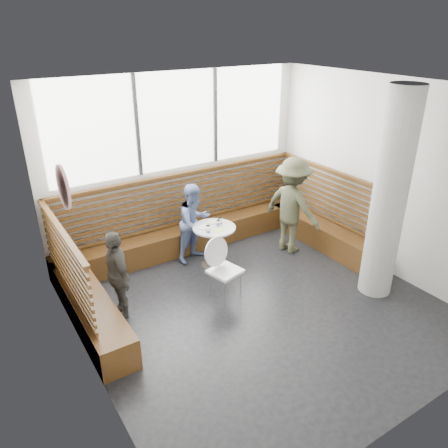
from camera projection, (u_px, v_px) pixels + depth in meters
room at (263, 210)px, 5.93m from camera, size 5.00×5.00×3.20m
booth at (201, 239)px, 7.79m from camera, size 5.00×2.50×1.44m
concrete_column at (389, 197)px, 6.37m from camera, size 0.50×0.50×3.20m
wall_art at (63, 187)px, 4.73m from camera, size 0.03×0.50×0.50m
cafe_table at (214, 238)px, 7.50m from camera, size 0.74×0.74×0.76m
cafe_chair at (222, 264)px, 6.66m from camera, size 0.47×0.46×0.97m
adult_man at (292, 206)px, 7.90m from camera, size 0.90×1.27×1.79m
child_back at (195, 223)px, 7.67m from camera, size 0.81×0.71×1.42m
child_left at (117, 275)px, 6.18m from camera, size 0.34×0.79×1.35m
plate_near at (204, 227)px, 7.39m from camera, size 0.22×0.22×0.02m
plate_far at (213, 222)px, 7.58m from camera, size 0.19×0.19×0.01m
glass_left at (208, 229)px, 7.21m from camera, size 0.07×0.07×0.11m
glass_mid at (218, 223)px, 7.43m from camera, size 0.07×0.07×0.10m
glass_right at (220, 221)px, 7.51m from camera, size 0.07×0.07×0.11m
menu_card at (220, 230)px, 7.31m from camera, size 0.21×0.15×0.00m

